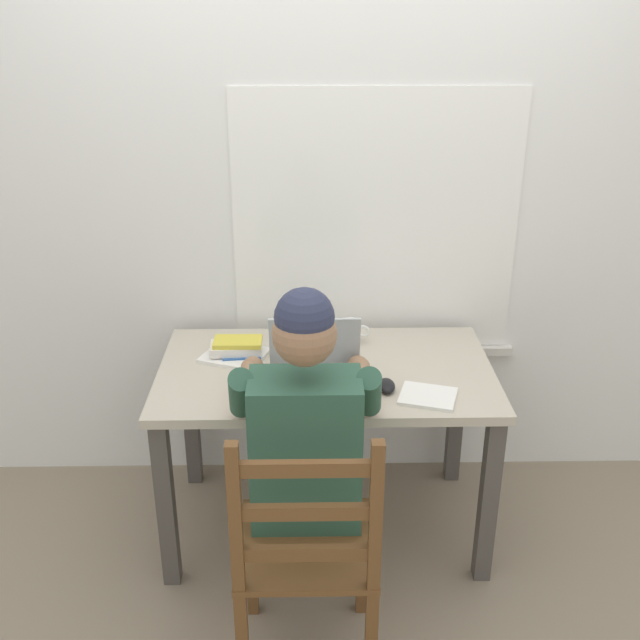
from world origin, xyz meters
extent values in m
plane|color=gray|center=(0.00, 0.00, 0.00)|extent=(8.00, 8.00, 0.00)
cube|color=silver|center=(0.00, 0.44, 1.30)|extent=(6.00, 0.04, 2.60)
cube|color=white|center=(0.21, 0.42, 1.15)|extent=(1.15, 0.01, 1.08)
cube|color=beige|center=(0.21, 0.41, 0.59)|extent=(1.21, 0.06, 0.04)
cube|color=#BCB29E|center=(0.00, 0.00, 0.70)|extent=(1.25, 0.73, 0.03)
cube|color=#4C4742|center=(-0.58, -0.31, 0.34)|extent=(0.06, 0.06, 0.69)
cube|color=#4C4742|center=(0.58, -0.31, 0.34)|extent=(0.06, 0.06, 0.69)
cube|color=#4C4742|center=(-0.58, 0.31, 0.34)|extent=(0.06, 0.06, 0.69)
cube|color=#4C4742|center=(0.58, 0.31, 0.34)|extent=(0.06, 0.06, 0.69)
cube|color=#2D5642|center=(-0.08, -0.54, 0.72)|extent=(0.34, 0.20, 0.50)
sphere|color=#936B4C|center=(-0.08, -0.54, 1.11)|extent=(0.19, 0.19, 0.19)
sphere|color=#282D47|center=(-0.08, -0.54, 1.17)|extent=(0.17, 0.17, 0.17)
cube|color=#282D47|center=(-0.08, -0.46, 1.15)|extent=(0.13, 0.10, 0.01)
cylinder|color=#38383D|center=(-0.17, -0.34, 0.47)|extent=(0.13, 0.40, 0.13)
cylinder|color=#38383D|center=(0.01, -0.34, 0.47)|extent=(0.13, 0.40, 0.13)
cylinder|color=#38383D|center=(-0.17, -0.14, 0.23)|extent=(0.10, 0.10, 0.47)
cylinder|color=#38383D|center=(0.01, -0.14, 0.23)|extent=(0.10, 0.10, 0.47)
cylinder|color=#2D5642|center=(-0.28, -0.45, 0.87)|extent=(0.10, 0.25, 0.25)
cylinder|color=#936B4C|center=(-0.28, -0.22, 0.77)|extent=(0.07, 0.28, 0.07)
sphere|color=#936B4C|center=(-0.27, -0.08, 0.77)|extent=(0.08, 0.08, 0.08)
cylinder|color=#2D5642|center=(0.12, -0.45, 0.87)|extent=(0.10, 0.25, 0.25)
cylinder|color=#936B4C|center=(0.12, -0.22, 0.77)|extent=(0.07, 0.28, 0.07)
sphere|color=#936B4C|center=(0.11, -0.08, 0.77)|extent=(0.08, 0.08, 0.08)
cube|color=brown|center=(-0.08, -0.66, 0.46)|extent=(0.42, 0.42, 0.02)
cube|color=brown|center=(0.11, -0.47, 0.22)|extent=(0.04, 0.04, 0.45)
cube|color=brown|center=(-0.27, -0.47, 0.22)|extent=(0.04, 0.04, 0.45)
cube|color=brown|center=(0.11, -0.85, 0.71)|extent=(0.04, 0.04, 0.48)
cube|color=brown|center=(-0.27, -0.85, 0.71)|extent=(0.04, 0.04, 0.48)
cube|color=brown|center=(-0.08, -0.85, 0.59)|extent=(0.36, 0.02, 0.04)
cube|color=brown|center=(-0.08, -0.85, 0.73)|extent=(0.36, 0.02, 0.04)
cube|color=brown|center=(-0.08, -0.85, 0.87)|extent=(0.36, 0.02, 0.04)
cube|color=#ADAFB2|center=(-0.04, -0.18, 0.73)|extent=(0.33, 0.23, 0.02)
cube|color=silver|center=(-0.04, -0.18, 0.74)|extent=(0.29, 0.17, 0.00)
cube|color=#ADAFB2|center=(-0.04, -0.04, 0.84)|extent=(0.33, 0.05, 0.22)
cube|color=#99A8B2|center=(-0.04, -0.04, 0.84)|extent=(0.29, 0.04, 0.19)
ellipsoid|color=black|center=(0.21, -0.17, 0.74)|extent=(0.06, 0.10, 0.03)
cylinder|color=white|center=(0.10, 0.21, 0.77)|extent=(0.08, 0.08, 0.10)
torus|color=white|center=(0.15, 0.21, 0.78)|extent=(0.05, 0.01, 0.05)
cylinder|color=black|center=(-0.12, 0.11, 0.77)|extent=(0.09, 0.09, 0.09)
torus|color=black|center=(-0.06, 0.11, 0.77)|extent=(0.05, 0.01, 0.05)
cube|color=#2D5B9E|center=(-0.32, 0.11, 0.73)|extent=(0.16, 0.14, 0.02)
cube|color=white|center=(-0.34, 0.11, 0.76)|extent=(0.20, 0.12, 0.03)
cube|color=gold|center=(-0.34, 0.11, 0.78)|extent=(0.18, 0.11, 0.02)
cube|color=white|center=(0.35, -0.23, 0.73)|extent=(0.23, 0.21, 0.01)
cube|color=white|center=(-0.35, 0.10, 0.73)|extent=(0.28, 0.27, 0.01)
camera|label=1|loc=(-0.07, -2.48, 2.01)|focal=41.84mm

